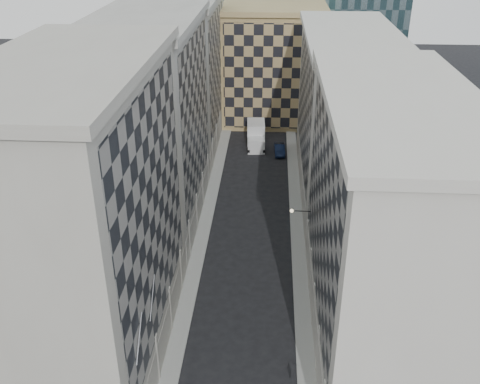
% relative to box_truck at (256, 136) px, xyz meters
% --- Properties ---
extents(sidewalk_west, '(1.50, 100.00, 0.15)m').
position_rel_box_truck_xyz_m(sidewalk_west, '(-5.02, -25.07, -1.46)').
color(sidewalk_west, '#989893').
rests_on(sidewalk_west, ground).
extents(sidewalk_east, '(1.50, 100.00, 0.15)m').
position_rel_box_truck_xyz_m(sidewalk_east, '(5.48, -25.07, -1.46)').
color(sidewalk_east, '#989893').
rests_on(sidewalk_east, ground).
extents(bldg_left_a, '(10.80, 22.80, 23.70)m').
position_rel_box_truck_xyz_m(bldg_left_a, '(-10.65, -44.07, 10.28)').
color(bldg_left_a, '#9E9A8E').
rests_on(bldg_left_a, ground).
extents(bldg_left_b, '(10.80, 22.80, 22.70)m').
position_rel_box_truck_xyz_m(bldg_left_b, '(-10.65, -22.07, 9.79)').
color(bldg_left_b, gray).
rests_on(bldg_left_b, ground).
extents(bldg_left_c, '(10.80, 22.80, 21.70)m').
position_rel_box_truck_xyz_m(bldg_left_c, '(-10.65, -0.07, 9.29)').
color(bldg_left_c, '#9E9A8E').
rests_on(bldg_left_c, ground).
extents(bldg_right_a, '(10.80, 26.80, 20.70)m').
position_rel_box_truck_xyz_m(bldg_right_a, '(11.11, -40.07, 8.78)').
color(bldg_right_a, beige).
rests_on(bldg_right_a, ground).
extents(bldg_right_b, '(10.80, 28.80, 19.70)m').
position_rel_box_truck_xyz_m(bldg_right_b, '(11.13, -13.07, 8.31)').
color(bldg_right_b, beige).
rests_on(bldg_right_b, ground).
extents(tan_block, '(16.80, 14.80, 18.80)m').
position_rel_box_truck_xyz_m(tan_block, '(2.23, 12.82, 7.90)').
color(tan_block, tan).
rests_on(tan_block, ground).
extents(flagpoles_left, '(0.10, 6.33, 2.33)m').
position_rel_box_truck_xyz_m(flagpoles_left, '(-5.67, -49.07, 6.46)').
color(flagpoles_left, gray).
rests_on(flagpoles_left, ground).
extents(bracket_lamp, '(1.98, 0.36, 0.36)m').
position_rel_box_truck_xyz_m(bracket_lamp, '(4.61, -31.07, 4.66)').
color(bracket_lamp, black).
rests_on(bracket_lamp, ground).
extents(box_truck, '(2.96, 6.57, 3.54)m').
position_rel_box_truck_xyz_m(box_truck, '(0.00, 0.00, 0.00)').
color(box_truck, silver).
rests_on(box_truck, ground).
extents(dark_car, '(1.71, 4.32, 1.40)m').
position_rel_box_truck_xyz_m(dark_car, '(3.58, -3.02, -0.84)').
color(dark_car, '#0D1732').
rests_on(dark_car, ground).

